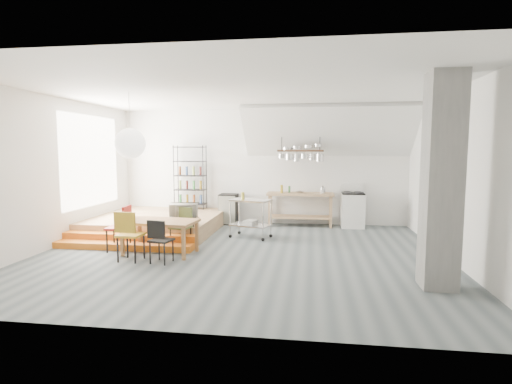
# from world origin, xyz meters

# --- Properties ---
(floor) EXTENTS (8.00, 8.00, 0.00)m
(floor) POSITION_xyz_m (0.00, 0.00, 0.00)
(floor) COLOR #4F585B
(floor) RESTS_ON ground
(wall_back) EXTENTS (8.00, 0.04, 3.20)m
(wall_back) POSITION_xyz_m (0.00, 3.50, 1.60)
(wall_back) COLOR silver
(wall_back) RESTS_ON ground
(wall_left) EXTENTS (0.04, 7.00, 3.20)m
(wall_left) POSITION_xyz_m (-4.00, 0.00, 1.60)
(wall_left) COLOR silver
(wall_left) RESTS_ON ground
(wall_right) EXTENTS (0.04, 7.00, 3.20)m
(wall_right) POSITION_xyz_m (4.00, 0.00, 1.60)
(wall_right) COLOR silver
(wall_right) RESTS_ON ground
(ceiling) EXTENTS (8.00, 7.00, 0.02)m
(ceiling) POSITION_xyz_m (0.00, 0.00, 3.20)
(ceiling) COLOR white
(ceiling) RESTS_ON wall_back
(slope_ceiling) EXTENTS (4.40, 1.44, 1.32)m
(slope_ceiling) POSITION_xyz_m (1.80, 2.90, 2.55)
(slope_ceiling) COLOR white
(slope_ceiling) RESTS_ON wall_back
(window_pane) EXTENTS (0.02, 2.50, 2.20)m
(window_pane) POSITION_xyz_m (-3.98, 1.50, 1.80)
(window_pane) COLOR white
(window_pane) RESTS_ON wall_left
(platform) EXTENTS (3.00, 3.00, 0.40)m
(platform) POSITION_xyz_m (-2.50, 2.00, 0.20)
(platform) COLOR #956B4A
(platform) RESTS_ON ground
(step_lower) EXTENTS (3.00, 0.35, 0.13)m
(step_lower) POSITION_xyz_m (-2.50, 0.05, 0.07)
(step_lower) COLOR orange
(step_lower) RESTS_ON ground
(step_upper) EXTENTS (3.00, 0.35, 0.27)m
(step_upper) POSITION_xyz_m (-2.50, 0.40, 0.13)
(step_upper) COLOR orange
(step_upper) RESTS_ON ground
(concrete_column) EXTENTS (0.50, 0.50, 3.20)m
(concrete_column) POSITION_xyz_m (3.30, -1.50, 1.60)
(concrete_column) COLOR slate
(concrete_column) RESTS_ON ground
(kitchen_counter) EXTENTS (1.80, 0.60, 0.91)m
(kitchen_counter) POSITION_xyz_m (1.10, 3.15, 0.63)
(kitchen_counter) COLOR #956B4A
(kitchen_counter) RESTS_ON ground
(stove) EXTENTS (0.60, 0.60, 1.18)m
(stove) POSITION_xyz_m (2.50, 3.16, 0.48)
(stove) COLOR white
(stove) RESTS_ON ground
(pot_rack) EXTENTS (1.20, 0.50, 1.43)m
(pot_rack) POSITION_xyz_m (1.13, 2.92, 1.98)
(pot_rack) COLOR #442A1B
(pot_rack) RESTS_ON ceiling
(wire_shelving) EXTENTS (0.88, 0.38, 1.80)m
(wire_shelving) POSITION_xyz_m (-2.00, 3.20, 1.33)
(wire_shelving) COLOR black
(wire_shelving) RESTS_ON platform
(microwave_shelf) EXTENTS (0.60, 0.40, 0.16)m
(microwave_shelf) POSITION_xyz_m (-1.40, 0.75, 0.55)
(microwave_shelf) COLOR #956B4A
(microwave_shelf) RESTS_ON platform
(paper_lantern) EXTENTS (0.60, 0.60, 0.60)m
(paper_lantern) POSITION_xyz_m (-2.17, -0.15, 2.20)
(paper_lantern) COLOR white
(paper_lantern) RESTS_ON ceiling
(dining_table) EXTENTS (1.49, 0.93, 0.68)m
(dining_table) POSITION_xyz_m (-1.58, -0.20, 0.60)
(dining_table) COLOR #986337
(dining_table) RESTS_ON ground
(chair_mustard) EXTENTS (0.46, 0.46, 0.95)m
(chair_mustard) POSITION_xyz_m (-1.94, -0.83, 0.57)
(chair_mustard) COLOR gold
(chair_mustard) RESTS_ON ground
(chair_black) EXTENTS (0.43, 0.43, 0.81)m
(chair_black) POSITION_xyz_m (-1.33, -0.87, 0.49)
(chair_black) COLOR black
(chair_black) RESTS_ON ground
(chair_olive) EXTENTS (0.46, 0.46, 0.84)m
(chair_olive) POSITION_xyz_m (-1.33, 0.43, 0.50)
(chair_olive) COLOR #4B592A
(chair_olive) RESTS_ON ground
(chair_red) EXTENTS (0.46, 0.46, 0.94)m
(chair_red) POSITION_xyz_m (-2.43, -0.11, 0.56)
(chair_red) COLOR #AE1F18
(chair_red) RESTS_ON ground
(rolling_cart) EXTENTS (1.03, 0.77, 0.91)m
(rolling_cart) POSITION_xyz_m (-0.02, 1.51, 0.59)
(rolling_cart) COLOR silver
(rolling_cart) RESTS_ON ground
(mini_fridge) EXTENTS (0.50, 0.50, 0.84)m
(mini_fridge) POSITION_xyz_m (-0.90, 3.20, 0.42)
(mini_fridge) COLOR black
(mini_fridge) RESTS_ON ground
(microwave) EXTENTS (0.66, 0.51, 0.33)m
(microwave) POSITION_xyz_m (-1.40, 0.75, 0.73)
(microwave) COLOR beige
(microwave) RESTS_ON microwave_shelf
(bowl) EXTENTS (0.27, 0.27, 0.05)m
(bowl) POSITION_xyz_m (1.09, 3.10, 0.94)
(bowl) COLOR silver
(bowl) RESTS_ON kitchen_counter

